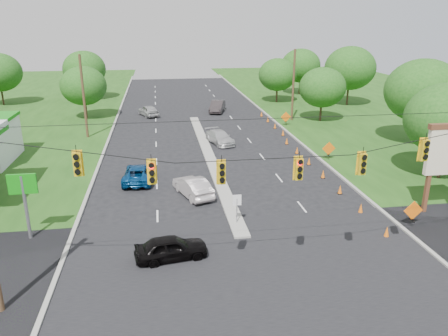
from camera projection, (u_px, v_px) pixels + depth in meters
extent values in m
plane|color=black|center=(258.00, 276.00, 22.22)|extent=(160.00, 160.00, 0.00)
cube|color=black|center=(258.00, 276.00, 22.22)|extent=(160.00, 14.00, 0.02)
cube|color=gray|center=(110.00, 137.00, 48.86)|extent=(0.25, 110.00, 0.16)
cube|color=gray|center=(284.00, 130.00, 51.74)|extent=(0.25, 110.00, 0.16)
cube|color=gray|center=(209.00, 156.00, 41.87)|extent=(1.00, 34.00, 0.18)
cylinder|color=gray|center=(237.00, 212.00, 27.54)|extent=(0.06, 0.06, 1.80)
cube|color=white|center=(237.00, 200.00, 27.29)|extent=(0.55, 0.04, 0.70)
cylinder|color=black|center=(267.00, 150.00, 19.03)|extent=(24.00, 0.04, 0.04)
cube|color=yellow|center=(78.00, 164.00, 17.97)|extent=(0.34, 0.24, 1.00)
cube|color=yellow|center=(152.00, 173.00, 18.57)|extent=(0.34, 0.24, 1.00)
cube|color=yellow|center=(222.00, 173.00, 19.05)|extent=(0.34, 0.24, 1.00)
cube|color=yellow|center=(299.00, 169.00, 19.55)|extent=(0.34, 0.24, 1.00)
cube|color=yellow|center=(362.00, 164.00, 19.95)|extent=(0.34, 0.24, 1.00)
cube|color=yellow|center=(424.00, 150.00, 20.21)|extent=(0.34, 0.24, 1.00)
cylinder|color=#422D1C|center=(84.00, 97.00, 47.07)|extent=(0.28, 0.28, 9.00)
cylinder|color=#422D1C|center=(293.00, 86.00, 55.32)|extent=(0.28, 0.28, 9.00)
cylinder|color=gray|center=(26.00, 208.00, 25.41)|extent=(0.20, 0.20, 4.00)
cube|color=#11840F|center=(22.00, 184.00, 24.92)|extent=(1.60, 0.15, 1.20)
cube|color=#59331E|center=(428.00, 182.00, 28.97)|extent=(0.25, 0.25, 4.40)
cube|color=beige|center=(448.00, 151.00, 28.45)|extent=(3.00, 0.35, 3.20)
cone|color=orange|center=(387.00, 232.00, 26.14)|extent=(0.32, 0.32, 0.70)
cone|color=orange|center=(361.00, 208.00, 29.42)|extent=(0.32, 0.32, 0.70)
cone|color=orange|center=(340.00, 189.00, 32.69)|extent=(0.32, 0.32, 0.70)
cone|color=orange|center=(323.00, 174.00, 35.97)|extent=(0.32, 0.32, 0.70)
cone|color=orange|center=(309.00, 161.00, 39.24)|extent=(0.32, 0.32, 0.70)
cone|color=orange|center=(297.00, 150.00, 42.52)|extent=(0.32, 0.32, 0.70)
cone|color=orange|center=(287.00, 141.00, 45.80)|extent=(0.32, 0.32, 0.70)
cone|color=orange|center=(283.00, 133.00, 49.16)|extent=(0.32, 0.32, 0.70)
cone|color=orange|center=(275.00, 126.00, 52.43)|extent=(0.32, 0.32, 0.70)
cone|color=orange|center=(268.00, 119.00, 55.71)|extent=(0.32, 0.32, 0.70)
cone|color=orange|center=(262.00, 114.00, 58.99)|extent=(0.32, 0.32, 0.70)
cube|color=black|center=(412.00, 219.00, 27.33)|extent=(0.06, 0.58, 0.26)
cube|color=black|center=(412.00, 219.00, 27.33)|extent=(0.06, 0.58, 0.26)
cube|color=orange|center=(413.00, 210.00, 27.13)|extent=(1.27, 0.05, 1.27)
cube|color=black|center=(328.00, 155.00, 40.43)|extent=(0.06, 0.58, 0.26)
cube|color=black|center=(328.00, 155.00, 40.43)|extent=(0.06, 0.58, 0.26)
cube|color=orange|center=(329.00, 148.00, 40.24)|extent=(1.27, 0.05, 1.27)
cube|color=black|center=(286.00, 122.00, 53.54)|extent=(0.06, 0.58, 0.26)
cube|color=black|center=(286.00, 122.00, 53.54)|extent=(0.06, 0.58, 0.26)
cube|color=orange|center=(286.00, 117.00, 53.34)|extent=(1.27, 0.05, 1.27)
cylinder|color=black|center=(2.00, 96.00, 66.43)|extent=(0.28, 0.28, 2.88)
cylinder|color=black|center=(86.00, 109.00, 57.26)|extent=(0.28, 0.28, 2.52)
ellipsoid|color=#194C14|center=(83.00, 86.00, 56.27)|extent=(5.88, 5.88, 5.04)
cylinder|color=black|center=(87.00, 91.00, 70.95)|extent=(0.28, 0.28, 2.88)
ellipsoid|color=#194C14|center=(84.00, 69.00, 69.82)|extent=(6.72, 6.72, 5.76)
cylinder|color=black|center=(441.00, 162.00, 35.55)|extent=(0.28, 0.28, 2.88)
ellipsoid|color=#194C14|center=(448.00, 119.00, 34.42)|extent=(6.72, 6.72, 5.76)
cylinder|color=black|center=(417.00, 129.00, 45.43)|extent=(0.28, 0.28, 3.24)
ellipsoid|color=#194C14|center=(423.00, 91.00, 44.16)|extent=(7.56, 7.56, 6.48)
cylinder|color=black|center=(321.00, 112.00, 55.92)|extent=(0.28, 0.28, 2.52)
ellipsoid|color=#194C14|center=(322.00, 87.00, 54.93)|extent=(5.88, 5.88, 5.04)
cylinder|color=black|center=(348.00, 95.00, 66.31)|extent=(0.28, 0.28, 3.24)
ellipsoid|color=#194C14|center=(350.00, 68.00, 65.03)|extent=(7.56, 7.56, 6.48)
cylinder|color=black|center=(300.00, 86.00, 76.09)|extent=(0.28, 0.28, 2.88)
ellipsoid|color=#194C14|center=(301.00, 66.00, 74.96)|extent=(6.72, 6.72, 5.76)
cylinder|color=black|center=(277.00, 94.00, 68.74)|extent=(0.28, 0.28, 2.52)
ellipsoid|color=#194C14|center=(278.00, 75.00, 67.75)|extent=(5.88, 5.88, 5.04)
imported|color=black|center=(171.00, 248.00, 23.65)|extent=(4.14, 2.18, 1.34)
imported|color=#B7ABAB|center=(193.00, 187.00, 32.19)|extent=(2.92, 4.67, 1.45)
imported|color=navy|center=(138.00, 173.00, 35.14)|extent=(2.59, 5.01, 1.35)
imported|color=#A8A8A9|center=(220.00, 137.00, 45.93)|extent=(3.05, 4.96, 1.34)
imported|color=#9A9A9A|center=(148.00, 111.00, 59.12)|extent=(3.22, 4.69, 1.48)
imported|color=#2F292A|center=(217.00, 106.00, 61.66)|extent=(3.01, 5.17, 1.61)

